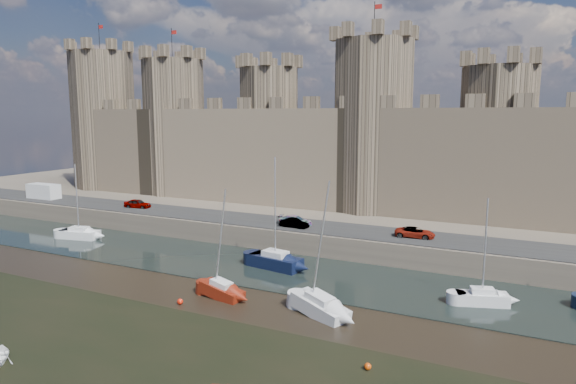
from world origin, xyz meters
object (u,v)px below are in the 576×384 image
object	(u,v)px
car_0	(138,204)
sailboat_2	(482,297)
van	(44,191)
sailboat_1	(275,260)
car_3	(415,233)
sailboat_0	(79,233)
car_2	(296,221)
car_1	(294,223)
sailboat_5	(320,306)
sailboat_4	(222,290)

from	to	relation	value
car_0	sailboat_2	xyz separation A→B (m)	(47.29, -10.84, -2.41)
car_0	van	size ratio (longest dim) A/B	0.71
sailboat_1	van	bearing A→B (deg)	177.98
car_3	sailboat_0	distance (m)	41.47
car_2	van	bearing A→B (deg)	81.48
sailboat_2	car_0	bearing A→B (deg)	148.53
car_1	sailboat_5	bearing A→B (deg)	-144.31
sailboat_4	sailboat_5	distance (m)	9.17
car_3	sailboat_5	world-z (taller)	sailboat_5
sailboat_2	sailboat_5	size ratio (longest dim) A/B	0.83
van	sailboat_2	world-z (taller)	sailboat_2
car_0	van	distance (m)	18.91
van	sailboat_1	xyz separation A→B (m)	(46.02, -9.12, -2.80)
car_1	sailboat_2	size ratio (longest dim) A/B	0.39
sailboat_2	sailboat_5	distance (m)	13.79
sailboat_1	sailboat_5	size ratio (longest dim) A/B	1.06
sailboat_1	sailboat_4	distance (m)	9.48
car_1	car_2	size ratio (longest dim) A/B	0.86
car_2	sailboat_5	size ratio (longest dim) A/B	0.37
sailboat_2	car_1	bearing A→B (deg)	138.42
car_0	car_1	size ratio (longest dim) A/B	1.11
car_1	car_2	bearing A→B (deg)	23.46
car_0	car_1	world-z (taller)	car_0
car_0	sailboat_0	bearing A→B (deg)	164.46
car_2	van	size ratio (longest dim) A/B	0.75
car_3	sailboat_2	distance (m)	13.65
sailboat_2	sailboat_5	xyz separation A→B (m)	(-11.25, -7.97, 0.02)
van	sailboat_4	world-z (taller)	sailboat_4
car_2	sailboat_2	size ratio (longest dim) A/B	0.45
car_0	sailboat_5	world-z (taller)	sailboat_5
car_2	sailboat_4	size ratio (longest dim) A/B	0.42
sailboat_0	sailboat_5	xyz separation A→B (m)	(37.14, -9.33, 0.02)
car_0	van	bearing A→B (deg)	82.30
van	sailboat_5	size ratio (longest dim) A/B	0.50
car_2	van	distance (m)	43.84
sailboat_1	car_3	bearing A→B (deg)	47.12
car_1	sailboat_1	distance (m)	8.42
car_2	sailboat_4	world-z (taller)	sailboat_4
sailboat_0	sailboat_2	world-z (taller)	sailboat_0
sailboat_1	sailboat_4	world-z (taller)	sailboat_1
van	sailboat_5	bearing A→B (deg)	-19.71
car_0	car_1	distance (m)	25.47
car_0	car_1	xyz separation A→B (m)	(25.43, -1.55, -0.08)
sailboat_5	sailboat_4	bearing A→B (deg)	-156.90
sailboat_1	sailboat_4	bearing A→B (deg)	-82.40
sailboat_0	sailboat_4	xyz separation A→B (m)	(27.97, -9.50, -0.04)
car_3	van	world-z (taller)	van
car_0	car_1	bearing A→B (deg)	-102.37
van	car_3	bearing A→B (deg)	-0.87
sailboat_1	sailboat_5	bearing A→B (deg)	-37.06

